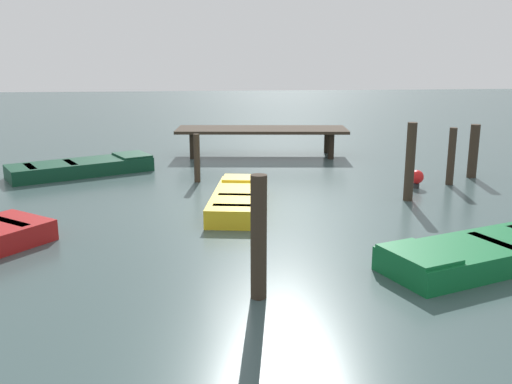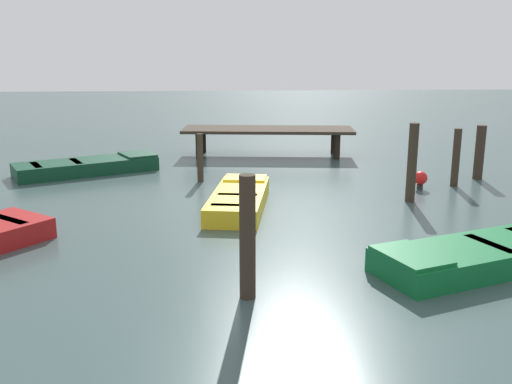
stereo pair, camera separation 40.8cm
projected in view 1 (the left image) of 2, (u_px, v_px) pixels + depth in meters
ground_plane at (256, 207)px, 13.29m from camera, size 80.00×80.00×0.00m
dock_segment at (262, 131)px, 19.57m from camera, size 5.95×2.33×0.95m
rowboat_yellow at (239, 199)px, 13.10m from camera, size 1.67×3.46×0.46m
rowboat_green at (480, 254)px, 9.58m from camera, size 3.76×2.44×0.46m
rowboat_dark_green at (82, 167)px, 16.72m from camera, size 4.20×2.99×0.46m
mooring_piling_center at (259, 238)px, 8.17m from camera, size 0.24×0.24×1.85m
mooring_piling_mid_right at (451, 156)px, 15.30m from camera, size 0.20×0.20×1.55m
mooring_piling_mid_left at (473, 151)px, 16.19m from camera, size 0.26×0.26×1.52m
mooring_piling_near_right at (197, 158)px, 15.64m from camera, size 0.17×0.17×1.33m
mooring_piling_near_left at (410, 162)px, 13.63m from camera, size 0.23×0.23×1.89m
marker_buoy at (417, 177)px, 15.03m from camera, size 0.36×0.36×0.48m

